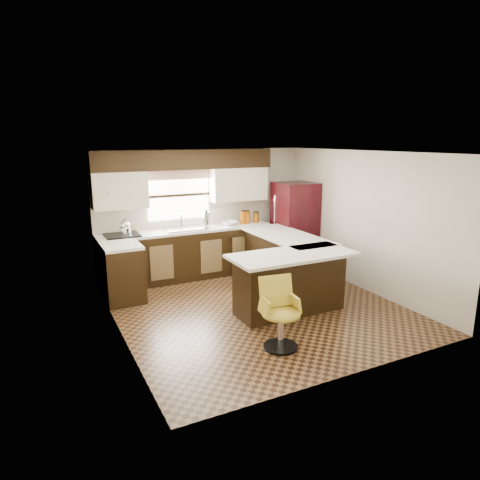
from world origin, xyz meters
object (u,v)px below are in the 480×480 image
peninsula_return (290,283)px  bar_chair (281,315)px  refrigerator (295,226)px  peninsula_long (284,263)px

peninsula_return → bar_chair: size_ratio=1.82×
refrigerator → bar_chair: bearing=-126.1°
refrigerator → bar_chair: refrigerator is taller
peninsula_return → bar_chair: bearing=-127.9°
peninsula_long → peninsula_return: bearing=-118.3°
refrigerator → bar_chair: 3.54m
peninsula_long → bar_chair: (-1.27, -1.93, 0.00)m
peninsula_long → bar_chair: size_ratio=2.15×
peninsula_return → refrigerator: size_ratio=0.94×
bar_chair → refrigerator: bearing=61.6°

